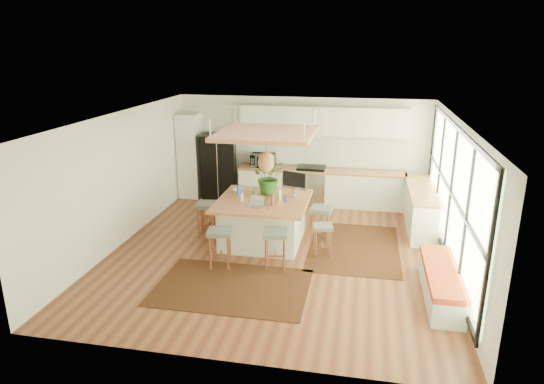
% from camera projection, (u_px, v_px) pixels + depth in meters
% --- Properties ---
extents(floor, '(7.00, 7.00, 0.00)m').
position_uv_depth(floor, '(277.00, 252.00, 9.57)').
color(floor, '#602B1B').
rests_on(floor, ground).
extents(ceiling, '(7.00, 7.00, 0.00)m').
position_uv_depth(ceiling, '(277.00, 117.00, 8.77)').
color(ceiling, white).
rests_on(ceiling, ground).
extents(wall_back, '(6.50, 0.00, 6.50)m').
position_uv_depth(wall_back, '(302.00, 150.00, 12.45)').
color(wall_back, white).
rests_on(wall_back, ground).
extents(wall_front, '(6.50, 0.00, 6.50)m').
position_uv_depth(wall_front, '(225.00, 268.00, 5.89)').
color(wall_front, white).
rests_on(wall_front, ground).
extents(wall_left, '(0.00, 7.00, 7.00)m').
position_uv_depth(wall_left, '(121.00, 179.00, 9.77)').
color(wall_left, white).
rests_on(wall_left, ground).
extents(wall_right, '(0.00, 7.00, 7.00)m').
position_uv_depth(wall_right, '(455.00, 198.00, 8.57)').
color(wall_right, white).
rests_on(wall_right, ground).
extents(window_wall, '(0.10, 6.20, 2.60)m').
position_uv_depth(window_wall, '(454.00, 195.00, 8.56)').
color(window_wall, black).
rests_on(window_wall, wall_right).
extents(pantry, '(0.55, 0.60, 2.25)m').
position_uv_depth(pantry, '(190.00, 156.00, 12.76)').
color(pantry, white).
rests_on(pantry, floor).
extents(back_counter_base, '(4.20, 0.60, 0.88)m').
position_uv_depth(back_counter_base, '(321.00, 188.00, 12.32)').
color(back_counter_base, white).
rests_on(back_counter_base, floor).
extents(back_counter_top, '(4.24, 0.64, 0.05)m').
position_uv_depth(back_counter_top, '(321.00, 170.00, 12.18)').
color(back_counter_top, '#AA603C').
rests_on(back_counter_top, back_counter_base).
extents(backsplash, '(4.20, 0.02, 0.80)m').
position_uv_depth(backsplash, '(323.00, 151.00, 12.33)').
color(backsplash, white).
rests_on(backsplash, wall_back).
extents(upper_cabinets, '(4.20, 0.34, 0.70)m').
position_uv_depth(upper_cabinets, '(323.00, 121.00, 11.94)').
color(upper_cabinets, white).
rests_on(upper_cabinets, wall_back).
extents(range, '(0.76, 0.62, 1.00)m').
position_uv_depth(range, '(311.00, 185.00, 12.35)').
color(range, '#A5A5AA').
rests_on(range, floor).
extents(right_counter_base, '(0.60, 2.50, 0.88)m').
position_uv_depth(right_counter_base, '(421.00, 208.00, 10.78)').
color(right_counter_base, white).
rests_on(right_counter_base, floor).
extents(right_counter_top, '(0.64, 2.54, 0.05)m').
position_uv_depth(right_counter_top, '(423.00, 189.00, 10.64)').
color(right_counter_top, '#AA603C').
rests_on(right_counter_top, right_counter_base).
extents(window_bench, '(0.52, 2.00, 0.50)m').
position_uv_depth(window_bench, '(441.00, 283.00, 7.83)').
color(window_bench, white).
rests_on(window_bench, floor).
extents(ceiling_panel, '(1.86, 1.86, 0.80)m').
position_uv_depth(ceiling_panel, '(266.00, 147.00, 9.39)').
color(ceiling_panel, '#AA603C').
rests_on(ceiling_panel, ceiling).
extents(rug_near, '(2.60, 1.80, 0.01)m').
position_uv_depth(rug_near, '(232.00, 287.00, 8.21)').
color(rug_near, black).
rests_on(rug_near, floor).
extents(rug_right, '(1.80, 2.60, 0.01)m').
position_uv_depth(rug_right, '(354.00, 247.00, 9.80)').
color(rug_right, black).
rests_on(rug_right, floor).
extents(fridge, '(0.96, 0.81, 1.74)m').
position_uv_depth(fridge, '(219.00, 165.00, 12.66)').
color(fridge, black).
rests_on(fridge, floor).
extents(island, '(1.85, 1.85, 0.93)m').
position_uv_depth(island, '(263.00, 221.00, 9.95)').
color(island, '#AA603C').
rests_on(island, floor).
extents(stool_near_left, '(0.50, 0.50, 0.73)m').
position_uv_depth(stool_near_left, '(220.00, 249.00, 8.88)').
color(stool_near_left, '#505758').
rests_on(stool_near_left, floor).
extents(stool_near_right, '(0.49, 0.49, 0.73)m').
position_uv_depth(stool_near_right, '(275.00, 250.00, 8.82)').
color(stool_near_right, '#505758').
rests_on(stool_near_right, floor).
extents(stool_right_front, '(0.43, 0.43, 0.63)m').
position_uv_depth(stool_right_front, '(323.00, 238.00, 9.37)').
color(stool_right_front, '#505758').
rests_on(stool_right_front, floor).
extents(stool_right_back, '(0.48, 0.48, 0.74)m').
position_uv_depth(stool_right_back, '(321.00, 224.00, 10.06)').
color(stool_right_back, '#505758').
rests_on(stool_right_back, floor).
extents(stool_left_side, '(0.49, 0.49, 0.75)m').
position_uv_depth(stool_left_side, '(208.00, 220.00, 10.31)').
color(stool_left_side, '#505758').
rests_on(stool_left_side, floor).
extents(laptop, '(0.38, 0.39, 0.22)m').
position_uv_depth(laptop, '(255.00, 201.00, 9.34)').
color(laptop, '#A5A5AA').
rests_on(laptop, island).
extents(monitor, '(0.62, 0.39, 0.54)m').
position_uv_depth(monitor, '(294.00, 184.00, 10.01)').
color(monitor, '#A5A5AA').
rests_on(monitor, island).
extents(microwave, '(0.61, 0.34, 0.41)m').
position_uv_depth(microwave, '(263.00, 159.00, 12.41)').
color(microwave, '#A5A5AA').
rests_on(microwave, back_counter_top).
extents(island_plant, '(0.87, 0.91, 0.57)m').
position_uv_depth(island_plant, '(269.00, 180.00, 10.15)').
color(island_plant, '#1E4C19').
rests_on(island_plant, island).
extents(island_bowl, '(0.28, 0.28, 0.06)m').
position_uv_depth(island_bowl, '(239.00, 191.00, 10.32)').
color(island_bowl, white).
rests_on(island_bowl, island).
extents(island_bottle_0, '(0.07, 0.07, 0.19)m').
position_uv_depth(island_bottle_0, '(238.00, 192.00, 9.98)').
color(island_bottle_0, blue).
rests_on(island_bottle_0, island).
extents(island_bottle_1, '(0.07, 0.07, 0.19)m').
position_uv_depth(island_bottle_1, '(242.00, 196.00, 9.72)').
color(island_bottle_1, white).
rests_on(island_bottle_1, island).
extents(island_bottle_2, '(0.07, 0.07, 0.19)m').
position_uv_depth(island_bottle_2, '(272.00, 201.00, 9.46)').
color(island_bottle_2, '#A13735').
rests_on(island_bottle_2, island).
extents(island_bottle_3, '(0.07, 0.07, 0.19)m').
position_uv_depth(island_bottle_3, '(280.00, 196.00, 9.77)').
color(island_bottle_3, white).
rests_on(island_bottle_3, island).
extents(island_bottle_4, '(0.07, 0.07, 0.19)m').
position_uv_depth(island_bottle_4, '(256.00, 191.00, 10.06)').
color(island_bottle_4, '#597546').
rests_on(island_bottle_4, island).
extents(island_bottle_5, '(0.07, 0.07, 0.19)m').
position_uv_depth(island_bottle_5, '(286.00, 198.00, 9.60)').
color(island_bottle_5, blue).
rests_on(island_bottle_5, island).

